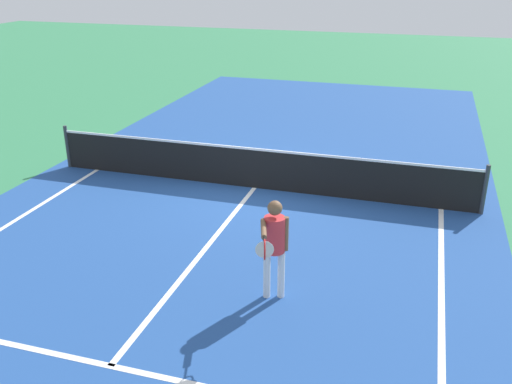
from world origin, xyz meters
name	(u,v)px	position (x,y,z in m)	size (l,w,h in m)	color
ground_plane	(255,188)	(0.00, 0.00, 0.00)	(60.00, 60.00, 0.00)	#337F51
court_surface_inbounds	(255,188)	(0.00, 0.00, 0.00)	(10.62, 24.40, 0.00)	#234C93
line_service_near	(110,366)	(0.00, -6.40, 0.00)	(8.22, 0.10, 0.01)	white
line_center_service	(203,252)	(0.00, -3.20, 0.00)	(0.10, 6.40, 0.01)	white
net	(255,168)	(0.00, 0.00, 0.49)	(9.88, 0.09, 1.07)	#33383D
player_near	(274,240)	(1.60, -4.24, 1.01)	(0.43, 1.20, 1.63)	white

